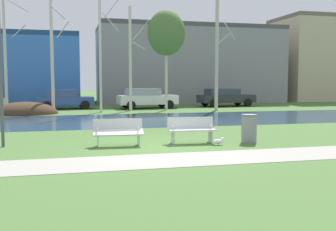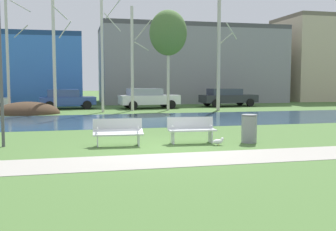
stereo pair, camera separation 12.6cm
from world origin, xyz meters
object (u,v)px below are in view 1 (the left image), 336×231
object	(u,v)px
trash_bin	(249,128)
seagull	(219,141)
parked_wagon_fourth_dark	(225,97)
parked_sedan_second_blue	(64,99)
bench_right	(192,129)
bench_left	(118,131)
parked_hatch_third_white	(146,98)

from	to	relation	value
trash_bin	seagull	world-z (taller)	trash_bin
trash_bin	parked_wagon_fourth_dark	size ratio (longest dim) A/B	0.20
parked_sedan_second_blue	seagull	bearing A→B (deg)	-74.10
trash_bin	parked_wagon_fourth_dark	xyz separation A→B (m)	(6.34, 17.94, 0.27)
bench_right	seagull	world-z (taller)	bench_right
trash_bin	bench_right	bearing A→B (deg)	169.61
bench_left	seagull	xyz separation A→B (m)	(3.20, -0.66, -0.34)
parked_sedan_second_blue	parked_hatch_third_white	xyz separation A→B (m)	(6.01, -0.87, 0.04)
bench_left	parked_wagon_fourth_dark	size ratio (longest dim) A/B	0.34
trash_bin	parked_hatch_third_white	size ratio (longest dim) A/B	0.21
seagull	parked_sedan_second_blue	xyz separation A→B (m)	(-5.20, 18.24, 0.63)
parked_sedan_second_blue	parked_wagon_fourth_dark	world-z (taller)	parked_sedan_second_blue
bench_left	parked_hatch_third_white	size ratio (longest dim) A/B	0.36
bench_left	parked_hatch_third_white	xyz separation A→B (m)	(4.01, 16.71, 0.33)
seagull	parked_hatch_third_white	size ratio (longest dim) A/B	0.09
trash_bin	parked_sedan_second_blue	size ratio (longest dim) A/B	0.23
bench_left	parked_sedan_second_blue	world-z (taller)	parked_sedan_second_blue
parked_sedan_second_blue	parked_wagon_fourth_dark	xyz separation A→B (m)	(12.76, 0.00, 0.00)
bench_right	parked_wagon_fourth_dark	world-z (taller)	parked_wagon_fourth_dark
seagull	bench_left	bearing A→B (deg)	168.26
parked_hatch_third_white	parked_wagon_fourth_dark	bearing A→B (deg)	7.33
bench_left	parked_hatch_third_white	bearing A→B (deg)	76.50
bench_right	parked_hatch_third_white	bearing A→B (deg)	84.76
bench_left	bench_right	xyz separation A→B (m)	(2.48, 0.00, 0.00)
bench_left	parked_wagon_fourth_dark	xyz separation A→B (m)	(10.76, 17.58, 0.29)
bench_left	seagull	distance (m)	3.29
parked_wagon_fourth_dark	parked_hatch_third_white	bearing A→B (deg)	-172.67
bench_right	parked_hatch_third_white	xyz separation A→B (m)	(1.53, 16.71, 0.33)
trash_bin	parked_sedan_second_blue	bearing A→B (deg)	109.69
parked_hatch_third_white	bench_left	bearing A→B (deg)	-103.50
parked_wagon_fourth_dark	bench_left	bearing A→B (deg)	-121.48
parked_sedan_second_blue	parked_hatch_third_white	distance (m)	6.07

